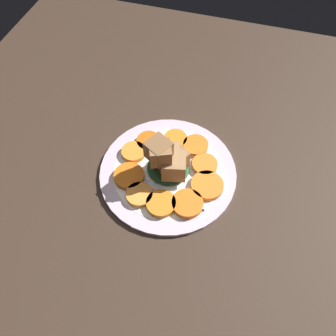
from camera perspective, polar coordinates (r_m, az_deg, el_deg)
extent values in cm
cube|color=#38281E|center=(71.46, 0.00, -1.36)|extent=(120.00, 120.00, 2.00)
cylinder|color=silver|center=(70.19, 0.00, -0.72)|extent=(29.15, 29.15, 1.00)
cylinder|color=white|center=(70.15, 0.00, -0.70)|extent=(23.32, 23.32, 1.00)
cylinder|color=orange|center=(65.23, 3.39, -6.18)|extent=(6.26, 6.26, 1.17)
cylinder|color=orange|center=(67.56, 6.81, -3.05)|extent=(6.71, 6.71, 1.17)
cylinder|color=orange|center=(70.24, 6.40, 0.56)|extent=(5.46, 5.46, 1.17)
cylinder|color=orange|center=(73.06, 4.83, 3.92)|extent=(5.61, 5.61, 1.17)
cylinder|color=orange|center=(73.91, 1.31, 5.03)|extent=(5.24, 5.24, 1.17)
cylinder|color=#D56014|center=(73.61, -3.38, 4.62)|extent=(5.43, 5.43, 1.17)
cylinder|color=orange|center=(72.12, -5.99, 2.78)|extent=(5.32, 5.32, 1.17)
cylinder|color=orange|center=(68.74, -6.79, -1.40)|extent=(6.37, 6.37, 1.17)
cylinder|color=#F99438|center=(66.29, -5.00, -4.64)|extent=(5.41, 5.41, 1.17)
cylinder|color=orange|center=(65.13, -1.23, -6.19)|extent=(5.96, 5.96, 1.17)
ellipsoid|color=#235128|center=(69.00, 0.00, -0.08)|extent=(8.97, 8.07, 1.66)
cube|color=#9E754C|center=(66.77, 0.11, 1.78)|extent=(6.03, 6.03, 4.51)
cube|color=olive|center=(66.71, 1.25, 1.61)|extent=(6.08, 6.08, 4.40)
cube|color=#9E754C|center=(65.53, 1.01, 0.38)|extent=(5.72, 5.72, 4.74)
cube|color=brown|center=(66.80, -0.78, 1.06)|extent=(4.50, 4.50, 3.51)
cube|color=brown|center=(62.92, -1.67, 3.16)|extent=(5.72, 5.72, 4.21)
cube|color=olive|center=(62.59, -1.36, 2.64)|extent=(5.42, 5.42, 4.15)
cube|color=silver|center=(66.23, 1.94, -5.12)|extent=(11.59, 2.76, 0.40)
cube|color=silver|center=(67.61, -3.10, -3.10)|extent=(1.72, 2.49, 0.40)
cube|color=silver|center=(68.02, -5.72, -2.84)|extent=(4.55, 0.96, 0.40)
cube|color=silver|center=(68.30, -5.46, -2.40)|extent=(4.55, 0.96, 0.40)
cube|color=silver|center=(68.58, -5.20, -1.97)|extent=(4.55, 0.96, 0.40)
cube|color=silver|center=(68.88, -4.95, -1.54)|extent=(4.55, 0.96, 0.40)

